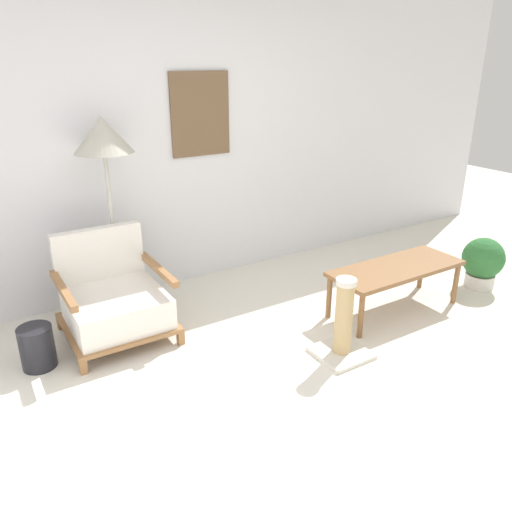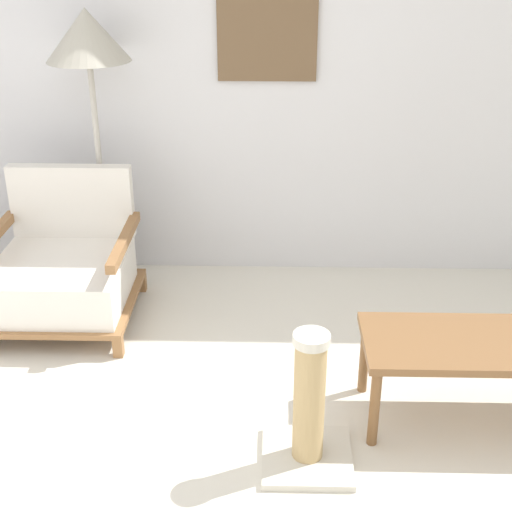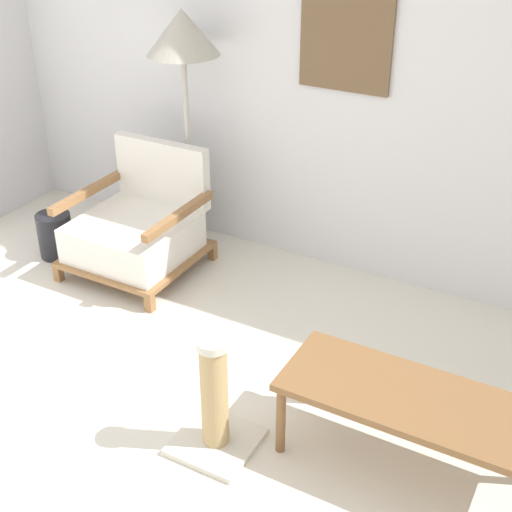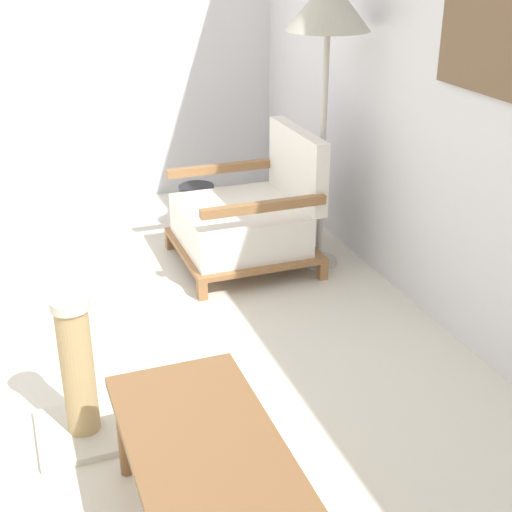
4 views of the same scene
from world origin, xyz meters
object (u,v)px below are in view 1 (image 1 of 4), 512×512
Objects in this scene: armchair at (114,301)px; floor_lamp at (103,141)px; vase at (37,347)px; coffee_table at (396,271)px; scratching_post at (343,327)px; potted_plant at (483,261)px.

floor_lamp is (0.16, 0.39, 1.14)m from armchair.
floor_lamp reaches higher than vase.
vase is at bearing 165.56° from coffee_table.
armchair is at bearing 138.39° from scratching_post.
vase is (-0.76, -0.53, -1.27)m from floor_lamp.
armchair is 0.66× the size of coffee_table.
coffee_table is at bearing -14.44° from vase.
vase is at bearing -144.77° from floor_lamp.
scratching_post is (1.29, -1.15, -0.06)m from armchair.
armchair is 1.21m from floor_lamp.
armchair is at bearing -112.10° from floor_lamp.
vase is at bearing 168.02° from potted_plant.
coffee_table is (1.97, -1.24, -1.07)m from floor_lamp.
potted_plant is 1.88m from scratching_post.
coffee_table is 0.90m from scratching_post.
scratching_post is (1.14, -1.54, -1.20)m from floor_lamp.
armchair is at bearing 158.25° from coffee_table.
potted_plant is at bearing -16.63° from armchair.
floor_lamp is at bearing 35.23° from vase.
scratching_post is (1.89, -1.00, 0.08)m from vase.
vase is at bearing -166.26° from armchair.
potted_plant is at bearing -5.34° from coffee_table.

